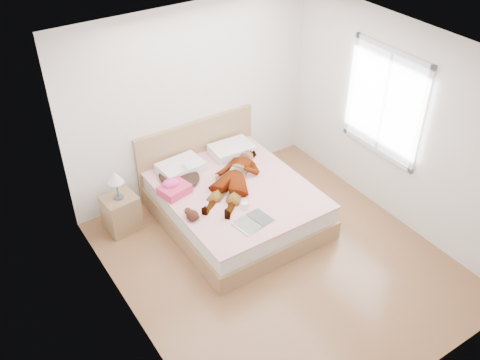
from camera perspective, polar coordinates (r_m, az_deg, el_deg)
The scene contains 11 objects.
ground at distance 6.56m, azimuth 4.14°, elevation -8.62°, with size 4.00×4.00×0.00m, color #502D19.
woman at distance 6.87m, azimuth -0.59°, elevation 0.52°, with size 0.57×1.53×0.21m, color white.
hair at distance 7.00m, azimuth -6.51°, elevation 0.41°, with size 0.49×0.60×0.09m, color black.
phone at distance 6.90m, azimuth -5.89°, elevation 1.44°, with size 0.05×0.10×0.01m, color silver.
room_shell at distance 6.89m, azimuth 15.16°, elevation 7.94°, with size 4.00×4.00×4.00m.
bed at distance 7.01m, azimuth -0.83°, elevation -2.08°, with size 1.80×2.08×1.00m.
towel at distance 6.74m, azimuth -7.10°, elevation -0.87°, with size 0.42×0.36×0.19m.
magazine at distance 6.29m, azimuth 1.48°, elevation -4.44°, with size 0.49×0.36×0.03m.
coffee_mug at distance 6.46m, azimuth 0.51°, elevation -2.74°, with size 0.11×0.09×0.08m.
plush_toy at distance 6.32m, azimuth -5.19°, elevation -3.68°, with size 0.16×0.23×0.12m.
nightstand at distance 6.97m, azimuth -12.59°, elevation -3.19°, with size 0.44×0.40×0.88m.
Camera 1 is at (-2.96, -3.64, 4.58)m, focal length 40.00 mm.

